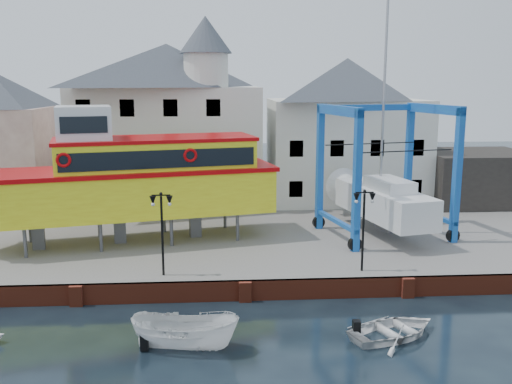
{
  "coord_description": "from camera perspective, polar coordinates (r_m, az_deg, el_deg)",
  "views": [
    {
      "loc": [
        -1.24,
        -26.02,
        10.51
      ],
      "look_at": [
        1.0,
        7.0,
        4.0
      ],
      "focal_mm": 40.0,
      "sensor_mm": 36.0,
      "label": 1
    }
  ],
  "objects": [
    {
      "name": "hardstanding",
      "position": [
        38.37,
        -1.9,
        -4.0
      ],
      "size": [
        44.0,
        22.0,
        1.0
      ],
      "primitive_type": "cube",
      "color": "#655F58",
      "rests_on": "ground"
    },
    {
      "name": "travel_lift",
      "position": [
        36.84,
        12.0,
        0.03
      ],
      "size": [
        8.27,
        10.57,
        15.48
      ],
      "rotation": [
        0.0,
        0.0,
        0.22
      ],
      "color": "#193DAB",
      "rests_on": "hardstanding"
    },
    {
      "name": "quay_wall",
      "position": [
        28.0,
        -1.1,
        -9.82
      ],
      "size": [
        44.0,
        0.47,
        1.0
      ],
      "color": "maroon",
      "rests_on": "ground"
    },
    {
      "name": "ground",
      "position": [
        28.09,
        -1.09,
        -10.85
      ],
      "size": [
        140.0,
        140.0,
        0.0
      ],
      "primitive_type": "plane",
      "color": "black",
      "rests_on": "ground"
    },
    {
      "name": "motorboat_a",
      "position": [
        23.65,
        -7.09,
        -15.35
      ],
      "size": [
        4.61,
        2.46,
        1.69
      ],
      "primitive_type": "imported",
      "rotation": [
        0.0,
        0.0,
        1.38
      ],
      "color": "white",
      "rests_on": "ground"
    },
    {
      "name": "lamp_post_left",
      "position": [
        28.08,
        -9.43,
        -2.07
      ],
      "size": [
        1.12,
        0.32,
        4.2
      ],
      "color": "black",
      "rests_on": "hardstanding"
    },
    {
      "name": "shed_dark",
      "position": [
        48.13,
        21.05,
        1.41
      ],
      "size": [
        8.0,
        7.0,
        4.0
      ],
      "primitive_type": "cube",
      "color": "black",
      "rests_on": "hardstanding"
    },
    {
      "name": "tour_boat",
      "position": [
        34.23,
        -13.62,
        1.23
      ],
      "size": [
        19.08,
        8.41,
        8.08
      ],
      "rotation": [
        0.0,
        0.0,
        0.22
      ],
      "color": "#59595E",
      "rests_on": "hardstanding"
    },
    {
      "name": "building_white_main",
      "position": [
        44.67,
        -8.6,
        6.94
      ],
      "size": [
        14.0,
        8.3,
        14.0
      ],
      "color": "silver",
      "rests_on": "hardstanding"
    },
    {
      "name": "motorboat_b",
      "position": [
        25.2,
        13.61,
        -13.86
      ],
      "size": [
        4.83,
        4.2,
        0.84
      ],
      "primitive_type": "imported",
      "rotation": [
        0.0,
        0.0,
        1.96
      ],
      "color": "white",
      "rests_on": "ground"
    },
    {
      "name": "lamp_post_right",
      "position": [
        28.87,
        10.75,
        -1.75
      ],
      "size": [
        1.12,
        0.32,
        4.2
      ],
      "color": "black",
      "rests_on": "hardstanding"
    },
    {
      "name": "building_white_right",
      "position": [
        46.33,
        8.96,
        6.15
      ],
      "size": [
        12.0,
        8.0,
        11.2
      ],
      "color": "silver",
      "rests_on": "hardstanding"
    }
  ]
}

